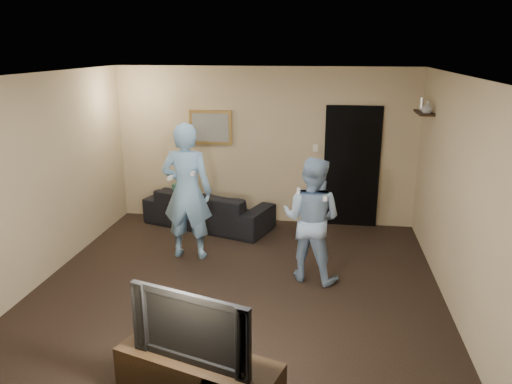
% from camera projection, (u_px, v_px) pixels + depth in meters
% --- Properties ---
extents(ground, '(5.00, 5.00, 0.00)m').
position_uv_depth(ground, '(239.00, 285.00, 6.30)').
color(ground, black).
rests_on(ground, ground).
extents(ceiling, '(5.00, 5.00, 0.04)m').
position_uv_depth(ceiling, '(236.00, 75.00, 5.57)').
color(ceiling, silver).
rests_on(ceiling, wall_back).
extents(wall_back, '(5.00, 0.04, 2.60)m').
position_uv_depth(wall_back, '(264.00, 146.00, 8.31)').
color(wall_back, tan).
rests_on(wall_back, ground).
extents(wall_front, '(5.00, 0.04, 2.60)m').
position_uv_depth(wall_front, '(175.00, 280.00, 3.56)').
color(wall_front, tan).
rests_on(wall_front, ground).
extents(wall_left, '(0.04, 5.00, 2.60)m').
position_uv_depth(wall_left, '(42.00, 179.00, 6.28)').
color(wall_left, tan).
rests_on(wall_left, ground).
extents(wall_right, '(0.04, 5.00, 2.60)m').
position_uv_depth(wall_right, '(456.00, 195.00, 5.59)').
color(wall_right, tan).
rests_on(wall_right, ground).
extents(sofa, '(2.26, 1.45, 0.62)m').
position_uv_depth(sofa, '(209.00, 208.00, 8.31)').
color(sofa, black).
rests_on(sofa, ground).
extents(throw_pillow, '(0.44, 0.24, 0.42)m').
position_uv_depth(throw_pillow, '(185.00, 197.00, 8.32)').
color(throw_pillow, '#1A4F41').
rests_on(throw_pillow, sofa).
extents(painting_frame, '(0.72, 0.05, 0.57)m').
position_uv_depth(painting_frame, '(211.00, 127.00, 8.33)').
color(painting_frame, olive).
rests_on(painting_frame, wall_back).
extents(painting_canvas, '(0.62, 0.01, 0.47)m').
position_uv_depth(painting_canvas, '(210.00, 128.00, 8.30)').
color(painting_canvas, slate).
rests_on(painting_canvas, painting_frame).
extents(doorway, '(0.90, 0.06, 2.00)m').
position_uv_depth(doorway, '(351.00, 167.00, 8.17)').
color(doorway, black).
rests_on(doorway, ground).
extents(light_switch, '(0.08, 0.02, 0.12)m').
position_uv_depth(light_switch, '(315.00, 148.00, 8.17)').
color(light_switch, silver).
rests_on(light_switch, wall_back).
extents(wall_shelf, '(0.20, 0.60, 0.03)m').
position_uv_depth(wall_shelf, '(424.00, 113.00, 7.12)').
color(wall_shelf, black).
rests_on(wall_shelf, wall_right).
extents(shelf_vase, '(0.21, 0.21, 0.17)m').
position_uv_depth(shelf_vase, '(427.00, 107.00, 6.90)').
color(shelf_vase, '#A2A3A7').
rests_on(shelf_vase, wall_shelf).
extents(shelf_figurine, '(0.06, 0.06, 0.18)m').
position_uv_depth(shelf_figurine, '(422.00, 104.00, 7.30)').
color(shelf_figurine, silver).
rests_on(shelf_figurine, wall_shelf).
extents(tv_console, '(1.45, 0.84, 0.49)m').
position_uv_depth(tv_console, '(199.00, 382.00, 4.10)').
color(tv_console, black).
rests_on(tv_console, ground).
extents(television, '(1.05, 0.45, 0.61)m').
position_uv_depth(television, '(197.00, 323.00, 3.94)').
color(television, black).
rests_on(television, tv_console).
extents(wii_player_left, '(0.71, 0.52, 1.93)m').
position_uv_depth(wii_player_left, '(187.00, 191.00, 6.92)').
color(wii_player_left, '#7FB1DD').
rests_on(wii_player_left, ground).
extents(wii_player_right, '(0.93, 0.82, 1.61)m').
position_uv_depth(wii_player_right, '(311.00, 219.00, 6.29)').
color(wii_player_right, '#8CAACC').
rests_on(wii_player_right, ground).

